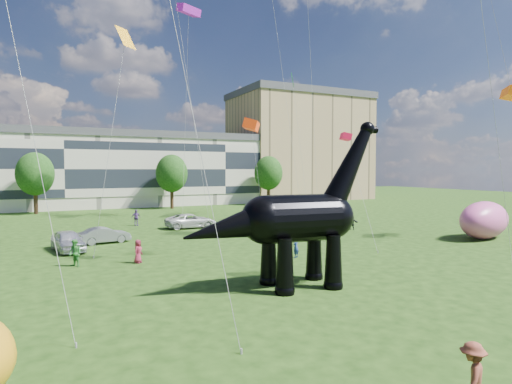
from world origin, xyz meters
name	(u,v)px	position (x,y,z in m)	size (l,w,h in m)	color
ground	(305,310)	(0.00, 0.00, 0.00)	(220.00, 220.00, 0.00)	#16330C
terrace_row	(63,172)	(-8.00, 62.00, 6.00)	(78.00, 11.00, 12.00)	beige
apartment_block	(299,149)	(40.00, 65.00, 11.00)	(28.00, 18.00, 22.00)	tan
tree_mid_left	(35,171)	(-12.00, 53.00, 6.29)	(5.20, 5.20, 9.44)	#382314
tree_mid_right	(172,170)	(8.00, 53.00, 6.29)	(5.20, 5.20, 9.44)	#382314
tree_far_right	(268,170)	(26.00, 53.00, 6.29)	(5.20, 5.20, 9.44)	#382314
dinosaur_sculpture	(292,221)	(1.46, 3.57, 3.60)	(11.70, 3.43, 9.54)	black
car_silver	(68,241)	(-9.10, 20.13, 0.82)	(1.95, 4.84, 1.65)	silver
car_grey	(104,235)	(-6.07, 22.74, 0.71)	(1.50, 4.30, 1.42)	gray
car_white	(191,221)	(3.66, 28.87, 0.78)	(2.59, 5.62, 1.56)	silver
car_dark	(257,224)	(8.94, 23.20, 0.76)	(2.13, 5.24, 1.52)	#595960
gazebo_near	(292,206)	(17.13, 29.85, 1.82)	(4.01, 4.01, 2.59)	silver
gazebo_far	(308,203)	(20.07, 30.51, 2.04)	(5.09, 5.09, 2.90)	white
inflatable_pink	(484,220)	(25.97, 9.85, 1.74)	(6.96, 3.48, 3.48)	#E659A6
visitors	(202,241)	(0.24, 15.16, 0.88)	(52.39, 43.28, 1.85)	brown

